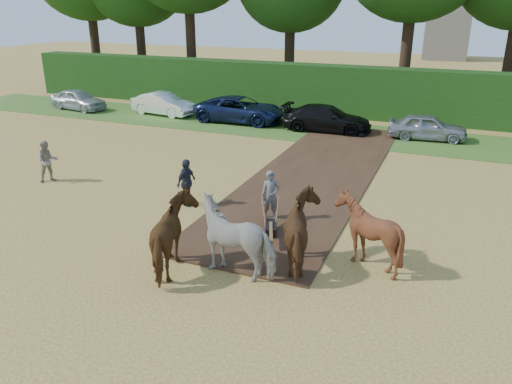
{
  "coord_description": "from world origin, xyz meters",
  "views": [
    {
      "loc": [
        6.6,
        -11.79,
        6.63
      ],
      "look_at": [
        1.4,
        0.82,
        1.4
      ],
      "focal_mm": 35.0,
      "sensor_mm": 36.0,
      "label": 1
    }
  ],
  "objects_px": {
    "plough_team": "(273,233)",
    "parked_cars": "(243,111)",
    "spectator_far": "(186,182)",
    "spectator_near": "(48,161)"
  },
  "relations": [
    {
      "from": "spectator_near",
      "to": "parked_cars",
      "type": "height_order",
      "value": "spectator_near"
    },
    {
      "from": "spectator_near",
      "to": "plough_team",
      "type": "height_order",
      "value": "plough_team"
    },
    {
      "from": "spectator_far",
      "to": "plough_team",
      "type": "relative_size",
      "value": 0.25
    },
    {
      "from": "spectator_near",
      "to": "spectator_far",
      "type": "distance_m",
      "value": 6.21
    },
    {
      "from": "plough_team",
      "to": "parked_cars",
      "type": "xyz_separation_m",
      "value": [
        -7.46,
        15.03,
        -0.27
      ]
    },
    {
      "from": "spectator_far",
      "to": "spectator_near",
      "type": "bearing_deg",
      "value": 95.16
    },
    {
      "from": "plough_team",
      "to": "parked_cars",
      "type": "distance_m",
      "value": 16.78
    },
    {
      "from": "spectator_near",
      "to": "plough_team",
      "type": "xyz_separation_m",
      "value": [
        10.44,
        -2.95,
        0.16
      ]
    },
    {
      "from": "spectator_near",
      "to": "plough_team",
      "type": "distance_m",
      "value": 10.85
    },
    {
      "from": "plough_team",
      "to": "parked_cars",
      "type": "height_order",
      "value": "plough_team"
    }
  ]
}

